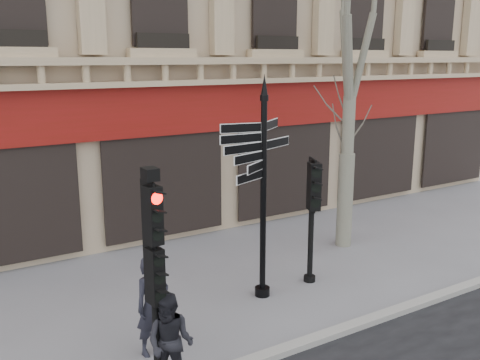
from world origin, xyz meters
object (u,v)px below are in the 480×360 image
object	(u,v)px
traffic_signal_main	(153,253)
pedestrian_a	(153,306)
traffic_signal_secondary	(312,200)
pedestrian_b	(170,343)
fingerpost	(264,151)

from	to	relation	value
traffic_signal_main	pedestrian_a	world-z (taller)	traffic_signal_main
traffic_signal_main	pedestrian_a	size ratio (longest dim) A/B	2.00
traffic_signal_main	pedestrian_a	bearing A→B (deg)	63.93
traffic_signal_secondary	pedestrian_b	world-z (taller)	traffic_signal_secondary
pedestrian_b	pedestrian_a	bearing A→B (deg)	126.55
fingerpost	traffic_signal_secondary	world-z (taller)	fingerpost
pedestrian_a	fingerpost	bearing A→B (deg)	8.73
fingerpost	pedestrian_b	size ratio (longest dim) A/B	3.00
pedestrian_a	pedestrian_b	bearing A→B (deg)	-107.91
traffic_signal_secondary	pedestrian_a	xyz separation A→B (m)	(-4.15, -0.93, -1.05)
fingerpost	pedestrian_a	distance (m)	3.73
traffic_signal_main	fingerpost	bearing A→B (deg)	23.13
fingerpost	traffic_signal_secondary	distance (m)	1.79
pedestrian_a	pedestrian_b	distance (m)	1.13
traffic_signal_main	traffic_signal_secondary	world-z (taller)	traffic_signal_main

